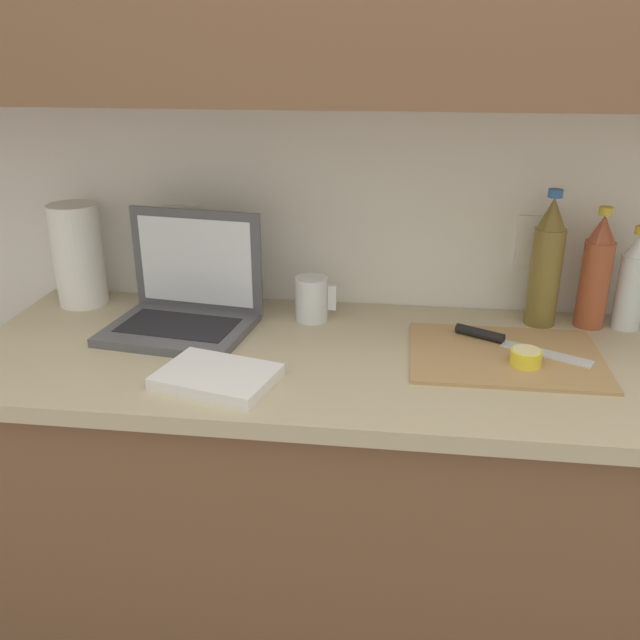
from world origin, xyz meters
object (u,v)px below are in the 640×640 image
knife (498,339)px  bottle_water_clear (546,264)px  lemon_half_cut (526,357)px  paper_towel_roll (78,255)px  bottle_green_soda (632,283)px  cutting_board (505,356)px  bottle_oil_tall (596,273)px  laptop (186,301)px  measuring_cup (312,299)px

knife → bottle_water_clear: 0.23m
lemon_half_cut → paper_towel_roll: bearing=167.1°
bottle_green_soda → paper_towel_roll: paper_towel_roll is taller
lemon_half_cut → bottle_water_clear: bearing=74.6°
cutting_board → bottle_oil_tall: bottle_oil_tall is taller
lemon_half_cut → laptop: bearing=170.2°
knife → lemon_half_cut: (0.04, -0.11, 0.01)m
laptop → bottle_green_soda: (1.02, 0.12, 0.05)m
cutting_board → paper_towel_roll: (-1.03, 0.20, 0.12)m
bottle_green_soda → bottle_oil_tall: bearing=-180.0°
knife → bottle_green_soda: bearing=53.1°
bottle_green_soda → bottle_oil_tall: size_ratio=0.85×
laptop → bottle_oil_tall: bearing=15.0°
cutting_board → knife: (-0.01, 0.06, 0.01)m
laptop → measuring_cup: (0.28, 0.08, -0.01)m
bottle_oil_tall → paper_towel_roll: bearing=-179.6°
bottle_green_soda → bottle_water_clear: 0.20m
measuring_cup → paper_towel_roll: 0.60m
bottle_green_soda → paper_towel_roll: 1.32m
bottle_oil_tall → bottle_water_clear: 0.11m
knife → measuring_cup: measuring_cup is taller
laptop → bottle_water_clear: bottle_water_clear is taller
knife → bottle_water_clear: size_ratio=0.88×
laptop → knife: 0.71m
lemon_half_cut → bottle_water_clear: bottle_water_clear is taller
laptop → measuring_cup: laptop is taller
lemon_half_cut → paper_towel_roll: (-1.06, 0.24, 0.10)m
knife → bottle_water_clear: bottle_water_clear is taller
bottle_water_clear → paper_towel_roll: bottle_water_clear is taller
bottle_green_soda → bottle_water_clear: bearing=180.0°
cutting_board → bottle_oil_tall: size_ratio=1.41×
knife → bottle_oil_tall: 0.29m
bottle_green_soda → paper_towel_roll: size_ratio=0.95×
bottle_water_clear → knife: bearing=-127.8°
bottle_oil_tall → bottle_water_clear: size_ratio=0.89×
bottle_green_soda → measuring_cup: bottle_green_soda is taller
laptop → cutting_board: 0.73m
bottle_oil_tall → measuring_cup: bearing=-175.9°
cutting_board → knife: bearing=99.9°
laptop → measuring_cup: size_ratio=3.29×
laptop → bottle_green_soda: 1.02m
laptop → paper_towel_roll: bearing=167.3°
bottle_green_soda → bottle_oil_tall: 0.08m
bottle_oil_tall → bottle_water_clear: bearing=180.0°
knife → measuring_cup: (-0.42, 0.10, 0.04)m
lemon_half_cut → paper_towel_roll: paper_towel_roll is taller
bottle_green_soda → measuring_cup: bearing=-176.4°
cutting_board → lemon_half_cut: 0.06m
bottle_green_soda → measuring_cup: size_ratio=2.28×
bottle_water_clear → measuring_cup: bearing=-175.1°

